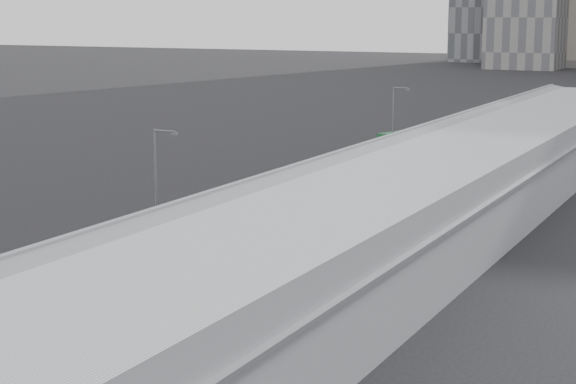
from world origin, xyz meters
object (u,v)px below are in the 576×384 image
Objects in this scene: bus_6 at (408,164)px; suv at (462,128)px; street_lamp_near at (158,180)px; bus_2 at (57,315)px; bus_3 at (195,258)px; bus_5 at (364,185)px; bus_7 at (461,147)px; bus_9 at (509,122)px; street_lamp_far at (395,119)px; bus_10 at (528,116)px; bus_4 at (310,209)px; bus_8 at (491,134)px; shipping_container at (399,144)px.

bus_6 reaches higher than suv.
bus_2 is at bearing -70.46° from street_lamp_near.
bus_6 is (-0.95, 43.22, 0.06)m from bus_3.
bus_7 is at bearing 93.45° from bus_5.
bus_7 is 27.50m from bus_9.
bus_5 is 1.59× the size of street_lamp_far.
bus_5 is 25.69m from street_lamp_far.
bus_10 is at bearing 49.57° from suv.
bus_3 is 2.36× the size of suv.
bus_3 is at bearing -41.35° from street_lamp_near.
bus_10 is at bearing 87.60° from bus_6.
bus_3 is 0.92× the size of bus_4.
bus_10 is at bearing 94.48° from bus_5.
bus_8 is 14.26m from bus_9.
bus_4 is 37.20m from street_lamp_far.
bus_5 is 56.12m from suv.
bus_8 is (0.05, 43.34, -0.12)m from bus_5.
suv is at bearing 94.37° from bus_3.
bus_9 is 29.20m from shipping_container.
bus_5 is at bearing -55.32° from shipping_container.
shipping_container is at bearing -104.83° from suv.
bus_6 is at bearing -88.15° from bus_10.
bus_4 is 2.50× the size of shipping_container.
shipping_container is (-7.52, -1.01, -0.08)m from bus_7.
suv is at bearing -161.56° from bus_9.
bus_2 is 1.45× the size of street_lamp_near.
bus_3 is 1.42× the size of street_lamp_far.
bus_7 is 39.18m from bus_10.
bus_4 reaches higher than bus_3.
bus_3 is 0.96× the size of bus_8.
bus_9 is 80.74m from street_lamp_near.
bus_6 is (-0.97, 25.94, -0.06)m from bus_4.
street_lamp_near is at bearing -96.50° from bus_7.
street_lamp_near is at bearing -104.59° from suv.
street_lamp_far is (-6.51, 36.46, 3.43)m from bus_4.
bus_2 reaches higher than bus_3.
street_lamp_near reaches higher than bus_3.
shipping_container is (-7.54, 58.15, -0.05)m from bus_3.
bus_3 is 10.04m from street_lamp_near.
bus_2 is at bearing -100.60° from suv.
street_lamp_far is at bearing 92.18° from bus_2.
shipping_container is at bearing 90.56° from street_lamp_near.
bus_7 reaches higher than bus_10.
bus_8 is (0.90, 29.20, -0.00)m from bus_6.
bus_6 is (-0.91, 56.73, 0.01)m from bus_2.
shipping_container is at bearing -97.39° from bus_10.
suv is (-7.52, 55.60, -0.97)m from bus_5.
suv is (-6.48, -13.65, -0.76)m from bus_10.
bus_8 is 2.39× the size of shipping_container.
bus_3 is 0.92× the size of bus_9.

